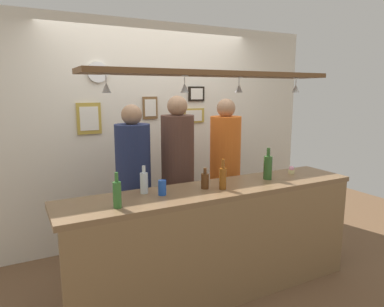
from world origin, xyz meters
TOP-DOWN VIEW (x-y plane):
  - ground_plane at (0.00, 0.00)m, footprint 8.00×8.00m
  - back_wall at (0.00, 1.10)m, footprint 4.40×0.06m
  - bar_counter at (0.00, -0.50)m, footprint 2.70×0.55m
  - overhead_glass_rack at (0.00, -0.30)m, footprint 2.20×0.36m
  - hanging_wineglass_far_left at (-0.89, -0.26)m, footprint 0.07×0.07m
  - hanging_wineglass_left at (-0.29, -0.33)m, footprint 0.07×0.07m
  - hanging_wineglass_center_left at (0.29, -0.24)m, footprint 0.07×0.07m
  - hanging_wineglass_center at (0.86, -0.35)m, footprint 0.07×0.07m
  - person_left_navy_shirt at (-0.50, 0.37)m, footprint 0.34×0.34m
  - person_middle_brown_shirt at (-0.02, 0.37)m, footprint 0.34×0.34m
  - person_right_orange_shirt at (0.56, 0.37)m, footprint 0.34×0.34m
  - bottle_soda_clear at (-0.61, -0.22)m, footprint 0.06×0.06m
  - bottle_beer_green_import at (-0.90, -0.46)m, footprint 0.06×0.06m
  - bottle_beer_brown_stubby at (-0.10, -0.33)m, footprint 0.07×0.07m
  - bottle_beer_amber_tall at (0.03, -0.41)m, footprint 0.06×0.06m
  - bottle_champagne_green at (0.58, -0.32)m, footprint 0.08×0.08m
  - drink_can at (-0.50, -0.33)m, footprint 0.07×0.07m
  - cupcake at (0.94, -0.26)m, footprint 0.06×0.06m
  - picture_frame_caricature at (-0.76, 1.06)m, footprint 0.26×0.02m
  - picture_frame_crest at (-0.05, 1.06)m, footprint 0.18×0.02m
  - picture_frame_lower_pair at (0.52, 1.06)m, footprint 0.30×0.02m
  - picture_frame_upper_small at (0.57, 1.06)m, footprint 0.22×0.02m
  - wall_clock at (-0.65, 1.05)m, footprint 0.22×0.03m

SIDE VIEW (x-z plane):
  - ground_plane at x=0.00m, z-range 0.00..0.00m
  - bar_counter at x=0.00m, z-range 0.18..1.16m
  - person_left_navy_shirt at x=-0.50m, z-range 0.17..1.85m
  - cupcake at x=0.94m, z-range 0.98..1.06m
  - person_right_orange_shirt at x=0.56m, z-range 0.18..1.90m
  - drink_can at x=-0.50m, z-range 0.98..1.11m
  - bottle_beer_brown_stubby at x=-0.10m, z-range 0.96..1.14m
  - person_middle_brown_shirt at x=-0.02m, z-range 0.19..1.95m
  - bottle_soda_clear at x=-0.61m, z-range 0.96..1.19m
  - bottle_beer_amber_tall at x=0.03m, z-range 0.95..1.21m
  - bottle_beer_green_import at x=-0.90m, z-range 0.96..1.22m
  - bottle_champagne_green at x=0.58m, z-range 0.95..1.25m
  - back_wall at x=0.00m, z-range 0.00..2.60m
  - picture_frame_lower_pair at x=0.52m, z-range 1.41..1.59m
  - picture_frame_caricature at x=-0.76m, z-range 1.34..1.68m
  - picture_frame_crest at x=-0.05m, z-range 1.48..1.74m
  - picture_frame_upper_small at x=0.57m, z-range 1.68..1.86m
  - hanging_wineglass_far_left at x=-0.89m, z-range 1.77..1.90m
  - hanging_wineglass_left at x=-0.29m, z-range 1.77..1.90m
  - hanging_wineglass_center_left at x=0.29m, z-range 1.77..1.90m
  - hanging_wineglass_center at x=0.86m, z-range 1.77..1.90m
  - overhead_glass_rack at x=0.00m, z-range 1.93..1.97m
  - wall_clock at x=-0.65m, z-range 1.89..2.11m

